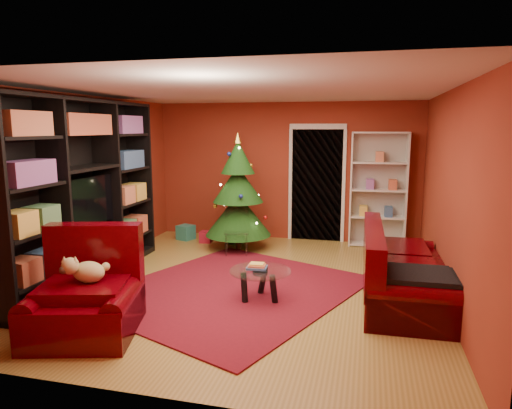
% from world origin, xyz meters
% --- Properties ---
extents(floor, '(5.00, 5.50, 0.05)m').
position_xyz_m(floor, '(0.00, 0.00, -0.03)').
color(floor, olive).
rests_on(floor, ground).
extents(ceiling, '(5.00, 5.50, 0.05)m').
position_xyz_m(ceiling, '(0.00, 0.00, 2.62)').
color(ceiling, silver).
rests_on(ceiling, wall_back).
extents(wall_back, '(5.00, 0.05, 2.60)m').
position_xyz_m(wall_back, '(0.00, 2.77, 1.30)').
color(wall_back, maroon).
rests_on(wall_back, ground).
extents(wall_left, '(0.05, 5.50, 2.60)m').
position_xyz_m(wall_left, '(-2.52, 0.00, 1.30)').
color(wall_left, maroon).
rests_on(wall_left, ground).
extents(wall_right, '(0.05, 5.50, 2.60)m').
position_xyz_m(wall_right, '(2.52, 0.00, 1.30)').
color(wall_right, maroon).
rests_on(wall_right, ground).
extents(doorway, '(1.06, 0.60, 2.16)m').
position_xyz_m(doorway, '(0.60, 2.73, 1.05)').
color(doorway, black).
rests_on(doorway, floor).
extents(rug, '(3.77, 4.02, 0.02)m').
position_xyz_m(rug, '(-0.16, -0.28, 0.01)').
color(rug, maroon).
rests_on(rug, floor).
extents(media_unit, '(0.53, 3.28, 2.51)m').
position_xyz_m(media_unit, '(-2.27, -0.35, 1.25)').
color(media_unit, black).
rests_on(media_unit, floor).
extents(christmas_tree, '(1.33, 1.33, 2.06)m').
position_xyz_m(christmas_tree, '(-0.67, 1.78, 1.00)').
color(christmas_tree, '#133E11').
rests_on(christmas_tree, floor).
extents(gift_box_teal, '(0.35, 0.35, 0.28)m').
position_xyz_m(gift_box_teal, '(-1.84, 2.19, 0.14)').
color(gift_box_teal, teal).
rests_on(gift_box_teal, floor).
extents(gift_box_green, '(0.34, 0.34, 0.26)m').
position_xyz_m(gift_box_green, '(-0.83, 2.11, 0.13)').
color(gift_box_green, '#347133').
rests_on(gift_box_green, floor).
extents(gift_box_red, '(0.23, 0.23, 0.21)m').
position_xyz_m(gift_box_red, '(-1.38, 2.06, 0.11)').
color(gift_box_red, '#A8142E').
rests_on(gift_box_red, floor).
extents(white_bookshelf, '(0.99, 0.38, 2.11)m').
position_xyz_m(white_bookshelf, '(1.72, 2.57, 1.03)').
color(white_bookshelf, white).
rests_on(white_bookshelf, floor).
extents(armchair, '(1.39, 1.39, 0.88)m').
position_xyz_m(armchair, '(-1.26, -1.89, 0.44)').
color(armchair, '#3E0007').
rests_on(armchair, rug).
extents(dog, '(0.46, 0.39, 0.29)m').
position_xyz_m(dog, '(-1.23, -1.83, 0.66)').
color(dog, beige).
rests_on(dog, armchair).
extents(sofa, '(1.01, 2.18, 0.93)m').
position_xyz_m(sofa, '(2.02, -0.09, 0.46)').
color(sofa, '#3E0007').
rests_on(sofa, rug).
extents(coffee_table, '(0.82, 0.82, 0.48)m').
position_xyz_m(coffee_table, '(0.28, -0.53, 0.20)').
color(coffee_table, gray).
rests_on(coffee_table, rug).
extents(acrylic_chair, '(0.51, 0.54, 0.81)m').
position_xyz_m(acrylic_chair, '(-0.58, 1.40, 0.40)').
color(acrylic_chair, '#66605B').
rests_on(acrylic_chair, rug).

